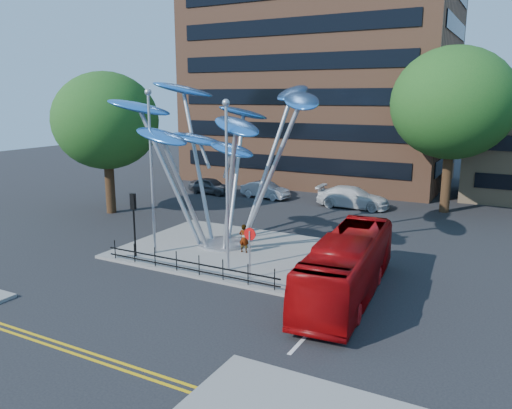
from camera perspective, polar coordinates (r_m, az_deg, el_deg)
The scene contains 18 objects.
ground at distance 22.96m, azimuth -8.24°, elevation -9.77°, with size 120.00×120.00×0.00m, color black.
traffic_island at distance 28.15m, azimuth -2.64°, elevation -5.28°, with size 12.00×9.00×0.15m, color slate.
double_yellow_near at distance 18.94m, azimuth -19.44°, elevation -15.37°, with size 40.00×0.12×0.01m, color gold.
double_yellow_far at distance 18.77m, azimuth -20.13°, elevation -15.70°, with size 40.00×0.12×0.01m, color gold.
brick_tower at distance 52.88m, azimuth 7.58°, elevation 19.20°, with size 25.00×15.00×30.00m, color brown.
tree_right at distance 39.31m, azimuth 21.57°, elevation 10.69°, with size 8.80×8.80×12.11m.
tree_left at distance 38.09m, azimuth -16.78°, elevation 9.12°, with size 7.60×7.60×10.32m.
leaf_sculpture at distance 28.02m, azimuth -3.96°, elevation 8.79°, with size 12.72×9.54×9.51m.
street_lamp_left at distance 27.03m, azimuth -11.91°, elevation 5.20°, with size 0.36×0.36×8.80m.
street_lamp_right at distance 23.75m, azimuth -3.35°, elevation 3.85°, with size 0.36×0.36×8.30m.
traffic_light_island at distance 27.08m, azimuth -13.82°, elevation -0.77°, with size 0.28×0.18×3.42m.
no_entry_sign_island at distance 23.32m, azimuth -0.72°, elevation -4.55°, with size 0.60×0.10×2.45m.
pedestrian_railing_front at distance 24.60m, azimuth -7.82°, elevation -6.85°, with size 10.00×0.06×1.00m.
red_bus at distance 22.08m, azimuth 10.38°, elevation -6.96°, with size 2.30×9.83×2.74m, color #920608.
pedestrian at distance 27.38m, azimuth -1.38°, elevation -3.89°, with size 0.58×0.38×1.58m, color gray.
parked_car_left at distance 44.77m, azimuth -5.22°, elevation 2.15°, with size 1.68×4.18×1.42m, color #3A3C41.
parked_car_mid at distance 42.62m, azimuth 1.09°, elevation 1.68°, with size 1.50×4.29×1.41m, color #B6B8BE.
parked_car_right at distance 39.68m, azimuth 11.02°, elevation 0.81°, with size 2.29×5.63×1.63m, color silver.
Camera 1 is at (12.80, -17.01, 8.59)m, focal length 35.00 mm.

